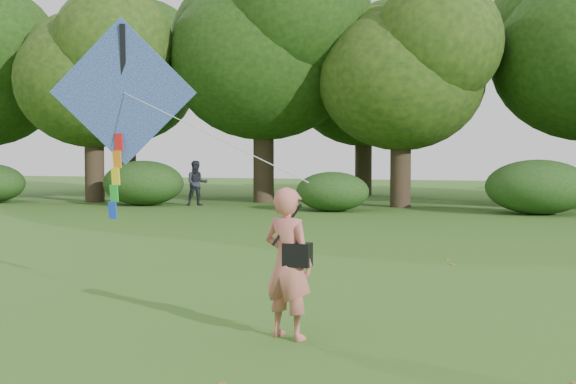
% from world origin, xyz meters
% --- Properties ---
extents(ground, '(100.00, 100.00, 0.00)m').
position_xyz_m(ground, '(0.00, 0.00, 0.00)').
color(ground, '#265114').
rests_on(ground, ground).
extents(man_kite_flyer, '(0.72, 0.59, 1.69)m').
position_xyz_m(man_kite_flyer, '(-0.14, -0.45, 0.84)').
color(man_kite_flyer, '#C1665B').
rests_on(man_kite_flyer, ground).
extents(bystander_left, '(1.10, 1.03, 1.80)m').
position_xyz_m(bystander_left, '(-9.84, 18.21, 0.90)').
color(bystander_left, '#23262F').
rests_on(bystander_left, ground).
extents(crossbody_bag, '(0.43, 0.20, 0.69)m').
position_xyz_m(crossbody_bag, '(-0.02, -0.48, 0.96)').
color(crossbody_bag, black).
rests_on(crossbody_bag, ground).
extents(flying_kite, '(4.55, 2.45, 3.01)m').
position_xyz_m(flying_kite, '(-3.37, 1.59, 2.93)').
color(flying_kite, '#2668A6').
rests_on(flying_kite, ground).
extents(tree_line, '(54.70, 15.30, 9.48)m').
position_xyz_m(tree_line, '(1.67, 22.88, 5.60)').
color(tree_line, '#3A2D1E').
rests_on(tree_line, ground).
extents(shrub_band, '(39.15, 3.22, 1.88)m').
position_xyz_m(shrub_band, '(-0.72, 17.60, 0.86)').
color(shrub_band, '#264919').
rests_on(shrub_band, ground).
extents(fallen_leaves, '(7.81, 11.07, 0.01)m').
position_xyz_m(fallen_leaves, '(1.76, 3.31, 0.01)').
color(fallen_leaves, olive).
rests_on(fallen_leaves, ground).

